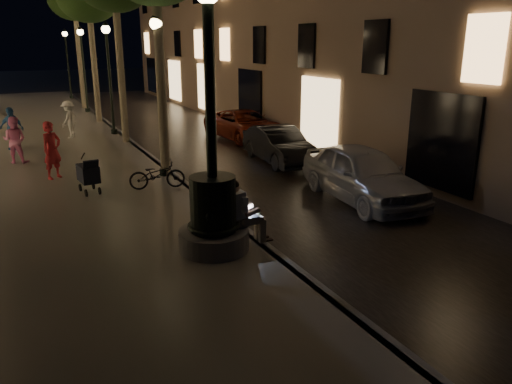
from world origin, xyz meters
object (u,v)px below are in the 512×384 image
seated_man_laptop (242,210)px  pedestrian_blue (12,128)px  pedestrian_red (52,150)px  lamp_curb_c (83,58)px  bicycle (157,175)px  lamp_curb_b (109,64)px  car_second (279,145)px  car_front (362,174)px  pedestrian_pink (15,140)px  stroller (88,174)px  tree_far (74,1)px  fountain_lamppost (213,201)px  pedestrian_white (69,119)px  lamp_curb_a (159,75)px  car_third (244,125)px  lamp_curb_d (67,55)px

seated_man_laptop → pedestrian_blue: 12.91m
pedestrian_red → lamp_curb_c: bearing=43.7°
lamp_curb_c → bicycle: 17.53m
lamp_curb_b → car_second: (4.38, -7.36, -2.60)m
car_front → pedestrian_blue: (-8.39, 10.49, 0.26)m
seated_man_laptop → pedestrian_pink: bearing=112.0°
lamp_curb_b → lamp_curb_c: size_ratio=1.00×
pedestrian_blue → bicycle: (3.52, -7.60, -0.40)m
seated_man_laptop → stroller: bearing=114.1°
stroller → bicycle: stroller is taller
tree_far → pedestrian_pink: size_ratio=4.76×
fountain_lamppost → stroller: size_ratio=4.78×
pedestrian_white → bicycle: (1.29, -9.15, -0.39)m
car_front → lamp_curb_a: bearing=140.6°
car_third → pedestrian_red: size_ratio=2.64×
pedestrian_blue → pedestrian_white: bearing=70.1°
pedestrian_blue → lamp_curb_c: bearing=102.6°
fountain_lamppost → bicycle: (0.13, 4.67, -0.61)m
lamp_curb_c → fountain_lamppost: bearing=-91.8°
lamp_curb_b → car_third: lamp_curb_b is taller
car_front → pedestrian_pink: bearing=141.2°
car_second → car_third: size_ratio=0.85×
lamp_curb_a → lamp_curb_b: size_ratio=1.00×
car_front → pedestrian_white: (-6.16, 12.03, 0.24)m
car_third → pedestrian_pink: size_ratio=2.89×
fountain_lamppost → pedestrian_blue: (-3.39, 12.28, -0.21)m
tree_far → car_second: bearing=-76.1°
lamp_curb_b → stroller: 9.58m
fountain_lamppost → pedestrian_white: (-1.16, 13.82, -0.22)m
lamp_curb_a → car_third: bearing=45.5°
seated_man_laptop → pedestrian_blue: (-4.00, 12.28, 0.08)m
fountain_lamppost → tree_far: bearing=88.1°
tree_far → pedestrian_pink: 15.76m
lamp_curb_d → car_third: bearing=-74.7°
lamp_curb_d → car_front: 28.64m
lamp_curb_a → seated_man_laptop: bearing=-90.8°
car_second → pedestrian_blue: pedestrian_blue is taller
seated_man_laptop → tree_far: bearing=89.6°
seated_man_laptop → pedestrian_white: size_ratio=0.87×
lamp_curb_b → pedestrian_blue: lamp_curb_b is taller
pedestrian_white → pedestrian_pink: bearing=4.8°
stroller → car_third: stroller is taller
car_second → pedestrian_white: bearing=135.0°
lamp_curb_c → car_front: bearing=-78.0°
car_front → bicycle: bearing=154.4°
car_front → pedestrian_pink: size_ratio=2.79×
bicycle → car_front: bearing=-109.7°
tree_far → lamp_curb_d: bearing=90.8°
car_front → fountain_lamppost: bearing=-155.3°
lamp_curb_b → car_front: lamp_curb_b is taller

